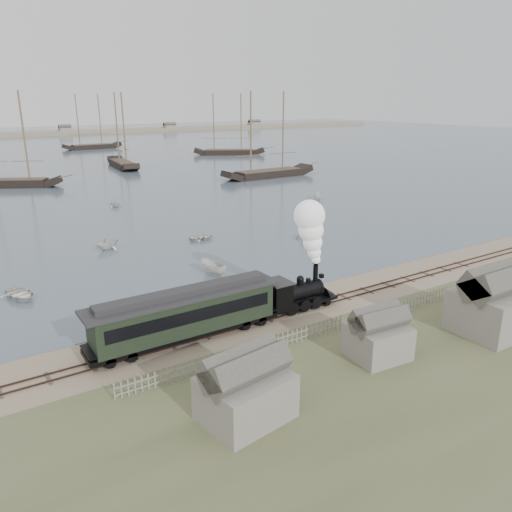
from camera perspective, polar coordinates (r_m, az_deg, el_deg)
ground at (r=45.64m, az=0.90°, el=-5.98°), size 600.00×600.00×0.00m
harbor_water at (r=206.85m, az=-26.85°, el=10.67°), size 600.00×336.00×0.06m
rail_track at (r=44.12m, az=2.35°, el=-6.79°), size 120.00×1.80×0.16m
picket_fence_west at (r=37.21m, az=-1.47°, el=-11.77°), size 19.00×0.10×1.20m
picket_fence_east at (r=48.57m, az=18.42°, el=-5.43°), size 15.00×0.10×1.20m
shed_left at (r=31.34m, az=-1.16°, el=-18.00°), size 5.00×4.00×4.10m
shed_mid at (r=38.62m, az=13.61°, el=-11.14°), size 4.00×3.50×3.60m
shed_right at (r=45.64m, az=25.17°, el=-7.76°), size 6.00×5.00×5.10m
locomotive at (r=44.55m, az=6.12°, el=-0.64°), size 7.63×2.85×9.51m
passenger_coach at (r=39.21m, az=-8.06°, el=-6.45°), size 15.65×3.02×3.80m
beached_dinghy at (r=40.55m, az=-16.20°, el=-9.29°), size 2.81×3.85×0.78m
rowboat_0 at (r=52.43m, az=-25.36°, el=-3.99°), size 4.78×4.02×0.85m
rowboat_1 at (r=65.41m, az=-16.64°, el=1.47°), size 3.81×4.08×1.73m
rowboat_2 at (r=53.93m, az=-4.92°, el=-1.36°), size 4.02×2.18×1.47m
rowboat_3 at (r=67.48m, az=-6.20°, el=2.15°), size 2.44×3.42×0.71m
rowboat_4 at (r=67.65m, az=5.76°, el=2.64°), size 4.02×4.18×1.70m
rowboat_5 at (r=94.79m, az=7.09°, el=6.81°), size 3.42×3.65×1.41m
rowboat_7 at (r=91.24m, az=-15.83°, el=5.85°), size 3.27×3.10×1.36m
schooner_2 at (r=118.93m, az=-26.50°, el=11.84°), size 19.13×13.13×20.00m
schooner_3 at (r=143.46m, az=-15.28°, el=13.70°), size 7.02×21.70×20.00m
schooner_4 at (r=121.18m, az=1.48°, el=13.69°), size 24.47×6.26×20.00m
schooner_5 at (r=171.78m, az=-3.13°, el=14.81°), size 23.30×16.51×20.00m
schooner_8 at (r=201.12m, az=-18.43°, el=14.37°), size 21.78×6.12×20.00m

